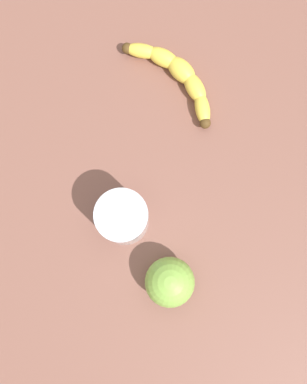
# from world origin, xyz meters

# --- Properties ---
(wooden_tabletop) EXTENTS (1.20, 1.20, 0.03)m
(wooden_tabletop) POSITION_xyz_m (0.00, 0.00, 0.01)
(wooden_tabletop) COLOR brown
(wooden_tabletop) RESTS_ON ground
(banana) EXTENTS (0.15, 0.17, 0.03)m
(banana) POSITION_xyz_m (0.13, -0.00, 0.05)
(banana) COLOR yellow
(banana) RESTS_ON wooden_tabletop
(smoothie_glass) EXTENTS (0.08, 0.08, 0.09)m
(smoothie_glass) POSITION_xyz_m (-0.13, 0.06, 0.07)
(smoothie_glass) COLOR silver
(smoothie_glass) RESTS_ON wooden_tabletop
(green_apple_fruit) EXTENTS (0.08, 0.08, 0.08)m
(green_apple_fruit) POSITION_xyz_m (-0.22, -0.02, 0.07)
(green_apple_fruit) COLOR #84B747
(green_apple_fruit) RESTS_ON wooden_tabletop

